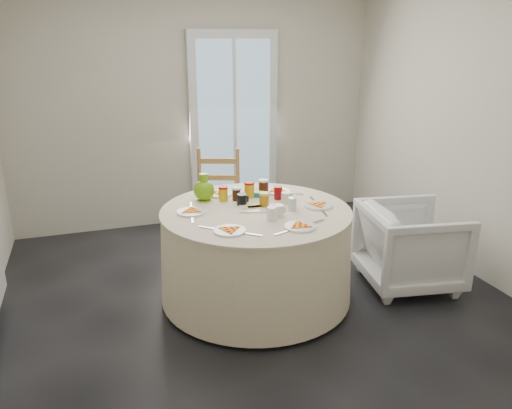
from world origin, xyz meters
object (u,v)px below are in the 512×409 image
object	(u,v)px
table	(256,255)
green_pitcher	(204,187)
armchair	(411,242)
wooden_chair	(217,204)

from	to	relation	value
table	green_pitcher	xyz separation A→B (m)	(-0.33, 0.35, 0.49)
armchair	green_pitcher	xyz separation A→B (m)	(-1.63, 0.55, 0.48)
table	green_pitcher	world-z (taller)	green_pitcher
table	green_pitcher	size ratio (longest dim) A/B	6.93
wooden_chair	green_pitcher	world-z (taller)	green_pitcher
table	wooden_chair	distance (m)	1.06
table	wooden_chair	size ratio (longest dim) A/B	1.52
armchair	table	bearing A→B (deg)	91.00
table	wooden_chair	xyz separation A→B (m)	(-0.04, 1.06, 0.09)
table	wooden_chair	world-z (taller)	wooden_chair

